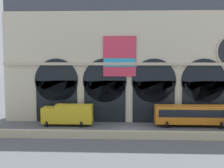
{
  "coord_description": "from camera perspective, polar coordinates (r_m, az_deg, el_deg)",
  "views": [
    {
      "loc": [
        -0.55,
        -41.01,
        10.52
      ],
      "look_at": [
        -2.67,
        5.0,
        6.02
      ],
      "focal_mm": 47.74,
      "sensor_mm": 36.0,
      "label": 1
    }
  ],
  "objects": [
    {
      "name": "box_truck_midwest",
      "position": [
        45.16,
        -8.4,
        -5.74
      ],
      "size": [
        7.5,
        2.91,
        3.12
      ],
      "color": "gold",
      "rests_on": "ground"
    },
    {
      "name": "quay_parapet_wall",
      "position": [
        37.96,
        3.43,
        -9.72
      ],
      "size": [
        90.0,
        0.7,
        1.02
      ],
      "primitive_type": "cube",
      "color": "#BCAD8C",
      "rests_on": "ground"
    },
    {
      "name": "station_building",
      "position": [
        48.99,
        3.33,
        5.8
      ],
      "size": [
        39.51,
        6.36,
        21.99
      ],
      "color": "beige",
      "rests_on": "ground"
    },
    {
      "name": "bus_mideast",
      "position": [
        45.6,
        15.11,
        -5.66
      ],
      "size": [
        11.0,
        3.25,
        3.1
      ],
      "color": "orange",
      "rests_on": "ground"
    },
    {
      "name": "ground_plane",
      "position": [
        42.34,
        3.34,
        -8.82
      ],
      "size": [
        200.0,
        200.0,
        0.0
      ],
      "primitive_type": "plane",
      "color": "#54565B"
    }
  ]
}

